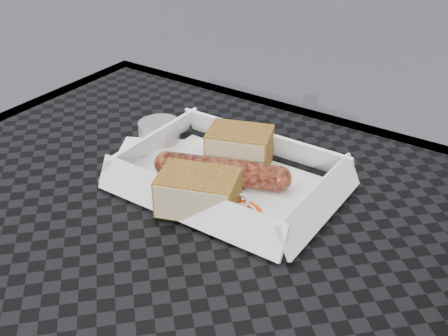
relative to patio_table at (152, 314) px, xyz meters
name	(u,v)px	position (x,y,z in m)	size (l,w,h in m)	color
patio_table	(152,314)	(0.00, 0.00, 0.00)	(0.80, 0.80, 0.74)	black
food_tray	(229,185)	(-0.01, 0.15, 0.08)	(0.22, 0.15, 0.00)	white
bratwurst	(222,171)	(-0.01, 0.15, 0.10)	(0.16, 0.08, 0.03)	brown
bread_near	(240,148)	(-0.02, 0.20, 0.10)	(0.08, 0.05, 0.05)	olive
bread_far	(198,192)	(0.00, 0.09, 0.10)	(0.08, 0.06, 0.04)	olive
veg_garnish	(241,215)	(0.04, 0.11, 0.08)	(0.03, 0.03, 0.00)	#EB3E0A
napkin	(161,162)	(-0.11, 0.15, 0.08)	(0.12, 0.12, 0.00)	white
condiment_cup_sauce	(161,132)	(-0.14, 0.20, 0.09)	(0.05, 0.05, 0.03)	maroon
condiment_cup_empty	(157,133)	(-0.15, 0.19, 0.09)	(0.05, 0.05, 0.03)	silver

